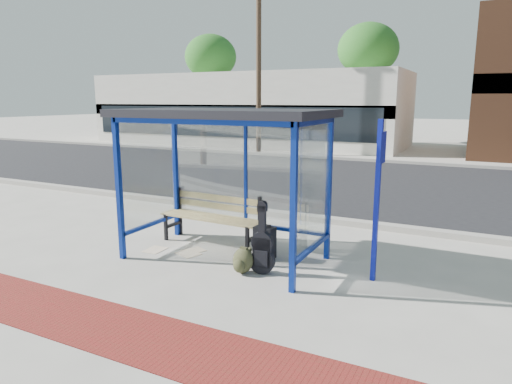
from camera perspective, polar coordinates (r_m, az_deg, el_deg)
The scene contains 19 objects.
ground at distance 7.61m, azimuth -3.92°, elevation -8.26°, with size 120.00×120.00×0.00m, color #B2ADA0.
brick_paver_strip at distance 5.71m, azimuth -17.80°, elevation -15.76°, with size 60.00×1.00×0.01m, color maroon.
curb_near at distance 10.08m, azimuth 4.47°, elevation -2.94°, with size 60.00×0.25×0.12m, color gray.
street_asphalt at distance 14.84m, azimuth 11.94°, elevation 1.29°, with size 60.00×10.00×0.00m, color black.
curb_far at distance 19.76m, azimuth 15.76°, elevation 3.77°, with size 60.00×0.25×0.12m, color gray.
far_sidewalk at distance 21.62m, azimuth 16.73°, elevation 4.20°, with size 60.00×4.00×0.01m, color #B2ADA0.
bus_shelter at distance 7.24m, azimuth -3.86°, elevation 7.54°, with size 3.30×1.80×2.42m.
storefront_white at distance 27.26m, azimuth -1.08°, elevation 10.29°, with size 18.00×6.04×4.00m.
tree_left at distance 33.36m, azimuth -5.69°, elevation 16.39°, with size 3.60×3.60×7.03m.
tree_mid at distance 29.08m, azimuth 13.85°, elevation 16.86°, with size 3.60×3.60×7.03m.
utility_pole_west at distance 21.87m, azimuth 0.34°, elevation 15.53°, with size 1.60×0.24×8.00m.
bench at distance 8.26m, azimuth -5.37°, elevation -2.87°, with size 1.99×0.57×0.93m.
guitar_bag at distance 6.83m, azimuth 0.78°, elevation -7.13°, with size 0.40×0.17×1.05m.
suitcase at distance 7.51m, azimuth 1.08°, elevation -6.33°, with size 0.35×0.25×0.58m.
backpack at distance 6.92m, azimuth -1.71°, elevation -8.62°, with size 0.34×0.31×0.40m.
sign_post at distance 6.57m, azimuth 14.98°, elevation -0.03°, with size 0.09×0.29×2.31m.
newspaper_a at distance 8.18m, azimuth -12.51°, elevation -7.07°, with size 0.39×0.30×0.01m, color white.
newspaper_b at distance 7.88m, azimuth -8.45°, elevation -7.63°, with size 0.39×0.31×0.01m, color white.
newspaper_c at distance 8.01m, azimuth -7.80°, elevation -7.29°, with size 0.37×0.29×0.01m, color white.
Camera 1 is at (3.66, -6.15, 2.57)m, focal length 32.00 mm.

